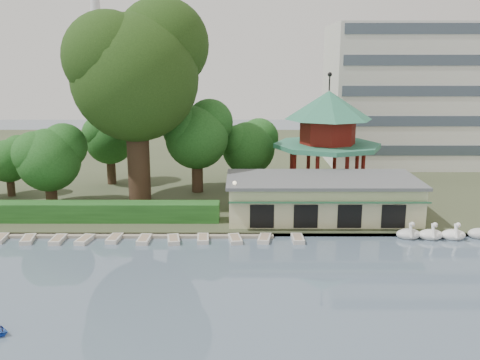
{
  "coord_description": "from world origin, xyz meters",
  "views": [
    {
      "loc": [
        2.1,
        -28.73,
        15.72
      ],
      "look_at": [
        2.0,
        18.0,
        5.0
      ],
      "focal_mm": 40.0,
      "sensor_mm": 36.0,
      "label": 1
    }
  ],
  "objects_px": {
    "boathouse": "(322,197)",
    "pavilion": "(328,132)",
    "dock": "(85,234)",
    "big_tree": "(137,67)"
  },
  "relations": [
    {
      "from": "boathouse",
      "to": "pavilion",
      "type": "relative_size",
      "value": 1.38
    },
    {
      "from": "dock",
      "to": "big_tree",
      "type": "height_order",
      "value": "big_tree"
    },
    {
      "from": "boathouse",
      "to": "big_tree",
      "type": "height_order",
      "value": "big_tree"
    },
    {
      "from": "pavilion",
      "to": "big_tree",
      "type": "bearing_deg",
      "value": -169.7
    },
    {
      "from": "boathouse",
      "to": "pavilion",
      "type": "height_order",
      "value": "pavilion"
    },
    {
      "from": "dock",
      "to": "pavilion",
      "type": "height_order",
      "value": "pavilion"
    },
    {
      "from": "dock",
      "to": "pavilion",
      "type": "xyz_separation_m",
      "value": [
        24.0,
        14.8,
        7.36
      ]
    },
    {
      "from": "dock",
      "to": "big_tree",
      "type": "relative_size",
      "value": 1.57
    },
    {
      "from": "pavilion",
      "to": "big_tree",
      "type": "distance_m",
      "value": 22.37
    },
    {
      "from": "pavilion",
      "to": "dock",
      "type": "bearing_deg",
      "value": -148.34
    }
  ]
}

